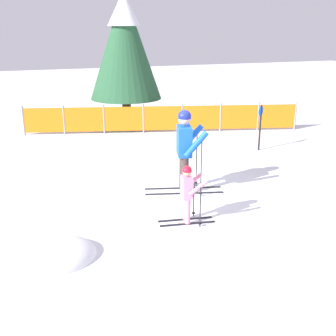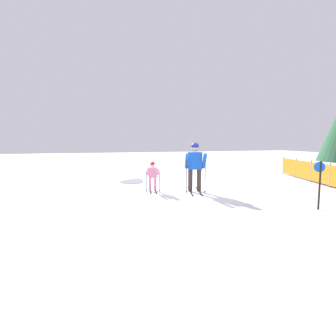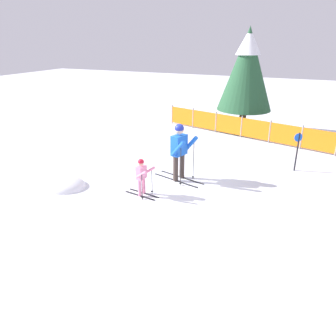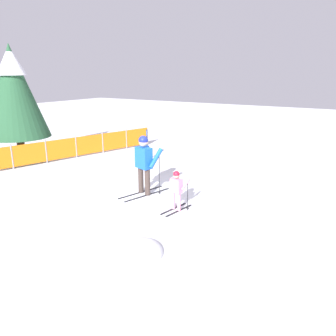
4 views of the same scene
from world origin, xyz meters
The scene contains 7 objects.
ground_plane centered at (0.00, 0.00, 0.00)m, with size 60.00×60.00×0.00m, color white.
skier_adult centered at (0.18, 0.09, 1.07)m, with size 1.73×0.89×1.79m.
skier_child centered at (-0.37, -1.35, 0.63)m, with size 1.05×0.52×1.09m.
safety_fence centered at (1.59, 5.40, 0.48)m, with size 8.94×2.55×0.97m.
conifer_far centered at (0.73, 6.87, 2.88)m, with size 2.51×2.51×4.66m.
trail_marker centered at (3.45, 2.34, 0.82)m, with size 0.25×0.17×1.32m.
snow_mound centered at (-2.81, -1.78, 0.00)m, with size 1.35×1.15×0.54m, color white.
Camera 4 is at (-7.37, -5.45, 3.51)m, focal length 35.00 mm.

